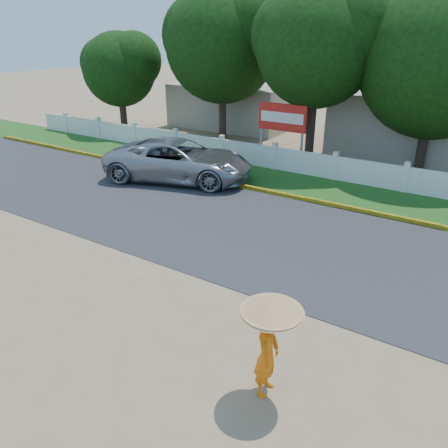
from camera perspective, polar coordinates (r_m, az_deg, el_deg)
name	(u,v)px	position (r m, az deg, el deg)	size (l,w,h in m)	color
ground	(182,298)	(11.32, -5.53, -9.55)	(120.00, 120.00, 0.00)	#9E8460
road	(264,233)	(14.63, 5.28, -1.22)	(60.00, 7.00, 0.02)	#38383A
grass_verge	(322,189)	(19.12, 12.64, 4.54)	(60.00, 3.50, 0.03)	#2D601E
curb	(306,199)	(17.59, 10.68, 3.20)	(40.00, 0.18, 0.16)	yellow
fence	(335,168)	(20.26, 14.25, 7.09)	(40.00, 0.10, 1.10)	silver
building_near	(437,126)	(25.90, 26.03, 11.47)	(10.00, 6.00, 3.20)	#B7AD99
building_far	(234,105)	(31.14, 1.37, 15.24)	(8.00, 5.00, 2.80)	#B7AD99
vehicle	(179,160)	(19.71, -5.93, 8.28)	(2.97, 6.44, 1.79)	#9A9CA1
monk_with_parasol	(269,333)	(7.97, 5.93, -13.96)	(1.15, 1.15, 2.09)	orange
billboard	(282,121)	(22.03, 7.60, 13.23)	(2.50, 0.13, 2.95)	gray
tree_row	(389,56)	(22.52, 20.71, 19.79)	(34.31, 7.88, 8.65)	#473828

